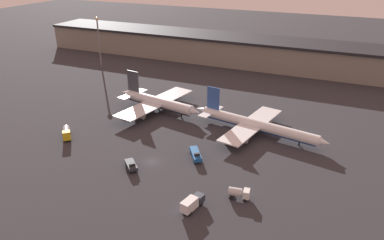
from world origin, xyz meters
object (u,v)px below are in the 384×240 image
at_px(airplane_0, 158,102).
at_px(service_vehicle_4, 239,193).
at_px(service_vehicle_2, 67,133).
at_px(airplane_1, 256,125).
at_px(service_vehicle_1, 131,165).
at_px(service_vehicle_0, 192,203).
at_px(service_vehicle_3, 196,154).

bearing_deg(airplane_0, service_vehicle_4, -31.64).
height_order(service_vehicle_2, service_vehicle_4, service_vehicle_2).
height_order(airplane_1, service_vehicle_1, airplane_1).
distance_m(service_vehicle_1, service_vehicle_2, 29.92).
bearing_deg(service_vehicle_2, airplane_1, 74.38).
bearing_deg(service_vehicle_0, service_vehicle_3, 33.81).
height_order(airplane_0, service_vehicle_0, airplane_0).
xyz_separation_m(service_vehicle_0, service_vehicle_4, (8.56, 8.45, -0.16)).
relative_size(airplane_0, service_vehicle_2, 5.22).
bearing_deg(service_vehicle_0, service_vehicle_1, 79.63).
bearing_deg(airplane_1, service_vehicle_1, -115.01).
distance_m(airplane_1, service_vehicle_0, 44.76).
xyz_separation_m(service_vehicle_3, service_vehicle_4, (17.20, -13.55, 0.39)).
relative_size(service_vehicle_2, service_vehicle_3, 0.91).
distance_m(airplane_0, service_vehicle_2, 35.20).
height_order(service_vehicle_1, service_vehicle_2, service_vehicle_2).
height_order(airplane_1, service_vehicle_0, airplane_1).
xyz_separation_m(service_vehicle_0, service_vehicle_2, (-51.35, 16.98, 0.02)).
distance_m(service_vehicle_1, service_vehicle_4, 31.00).
bearing_deg(service_vehicle_1, airplane_0, 152.15).
bearing_deg(service_vehicle_3, airplane_0, -168.51).
distance_m(service_vehicle_2, service_vehicle_3, 43.01).
height_order(airplane_0, service_vehicle_3, airplane_0).
distance_m(airplane_0, service_vehicle_3, 37.76).
height_order(airplane_1, service_vehicle_4, airplane_1).
bearing_deg(service_vehicle_2, service_vehicle_4, 39.18).
distance_m(service_vehicle_0, service_vehicle_2, 54.09).
bearing_deg(airplane_1, service_vehicle_0, -83.02).
height_order(service_vehicle_0, service_vehicle_3, service_vehicle_0).
bearing_deg(service_vehicle_3, service_vehicle_0, -12.64).
bearing_deg(service_vehicle_4, service_vehicle_3, 133.34).
relative_size(service_vehicle_0, service_vehicle_2, 1.01).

